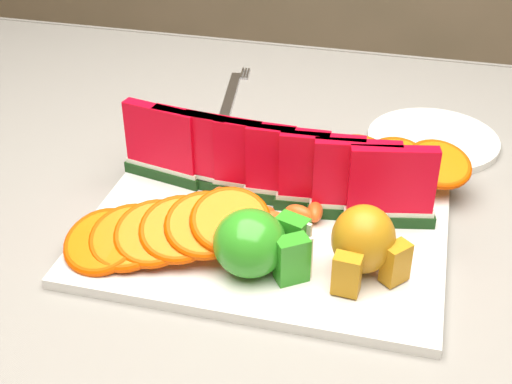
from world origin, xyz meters
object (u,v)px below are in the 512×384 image
Objects in this scene: pear_cluster at (364,243)px; side_plate at (433,140)px; apple_cluster at (257,244)px; fork at (232,94)px; platter at (266,229)px.

pear_cluster is 0.49× the size of side_plate.
side_plate is at bearing 79.40° from pear_cluster.
fork is at bearing 109.32° from apple_cluster.
apple_cluster is 0.58× the size of side_plate.
pear_cluster is (0.12, -0.06, 0.04)m from platter.
platter is 0.14m from pear_cluster.
platter is 2.05× the size of fork.
platter is 0.09m from apple_cluster.
apple_cluster reaches higher than side_plate.
pear_cluster is (0.11, 0.02, 0.01)m from apple_cluster.
platter is 0.37m from fork.
side_plate is at bearing -14.21° from fork.
apple_cluster is 0.11m from pear_cluster.
platter reaches higher than side_plate.
platter is at bearing 153.83° from pear_cluster.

